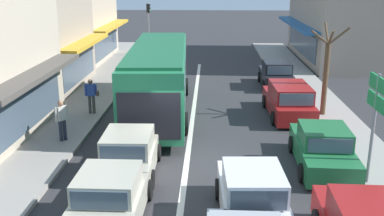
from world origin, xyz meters
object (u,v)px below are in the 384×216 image
(street_tree_right, at_px, (326,73))
(pedestrian_with_handbag_near, at_px, (91,94))
(parked_sedan_kerb_second, at_px, (323,149))
(directional_road_sign, at_px, (376,103))
(hatchback_queue_far_back, at_px, (252,196))
(sedan_behind_bus_near, at_px, (110,199))
(pedestrian_browsing_midblock, at_px, (62,118))
(city_bus, at_px, (159,75))
(parked_hatchback_kerb_rear, at_px, (276,75))
(traffic_light_downstreet, at_px, (149,21))
(hatchback_queue_gap_filler, at_px, (129,154))
(parked_wagon_kerb_third, at_px, (289,101))

(street_tree_right, distance_m, pedestrian_with_handbag_near, 10.85)
(parked_sedan_kerb_second, distance_m, directional_road_sign, 2.69)
(hatchback_queue_far_back, distance_m, directional_road_sign, 4.86)
(sedan_behind_bus_near, height_order, street_tree_right, street_tree_right)
(street_tree_right, bearing_deg, sedan_behind_bus_near, -129.30)
(pedestrian_with_handbag_near, xyz_separation_m, pedestrian_browsing_midblock, (-0.22, -3.64, -0.00))
(city_bus, distance_m, parked_hatchback_kerb_rear, 8.52)
(pedestrian_with_handbag_near, bearing_deg, hatchback_queue_far_back, -53.65)
(parked_hatchback_kerb_rear, distance_m, pedestrian_browsing_midblock, 13.73)
(city_bus, relative_size, parked_sedan_kerb_second, 2.57)
(traffic_light_downstreet, bearing_deg, parked_hatchback_kerb_rear, -47.49)
(sedan_behind_bus_near, xyz_separation_m, traffic_light_downstreet, (-2.28, 25.08, 2.19))
(parked_sedan_kerb_second, height_order, parked_hatchback_kerb_rear, parked_hatchback_kerb_rear)
(parked_hatchback_kerb_rear, height_order, pedestrian_browsing_midblock, pedestrian_browsing_midblock)
(sedan_behind_bus_near, relative_size, pedestrian_with_handbag_near, 2.58)
(city_bus, relative_size, pedestrian_browsing_midblock, 6.73)
(sedan_behind_bus_near, relative_size, street_tree_right, 0.98)
(parked_hatchback_kerb_rear, distance_m, directional_road_sign, 13.18)
(hatchback_queue_far_back, bearing_deg, sedan_behind_bus_near, -175.97)
(sedan_behind_bus_near, relative_size, hatchback_queue_far_back, 1.12)
(sedan_behind_bus_near, relative_size, traffic_light_downstreet, 1.00)
(hatchback_queue_far_back, xyz_separation_m, parked_sedan_kerb_second, (2.73, 3.60, -0.05))
(hatchback_queue_gap_filler, xyz_separation_m, hatchback_queue_far_back, (3.78, -2.73, 0.00))
(city_bus, height_order, hatchback_queue_gap_filler, city_bus)
(hatchback_queue_gap_filler, bearing_deg, parked_hatchback_kerb_rear, 62.43)
(traffic_light_downstreet, xyz_separation_m, pedestrian_with_handbag_near, (-0.60, -15.75, -1.79))
(parked_wagon_kerb_third, bearing_deg, city_bus, 177.82)
(city_bus, xyz_separation_m, sedan_behind_bus_near, (-0.22, -9.87, -1.22))
(sedan_behind_bus_near, distance_m, pedestrian_browsing_midblock, 6.49)
(city_bus, height_order, traffic_light_downstreet, traffic_light_downstreet)
(parked_hatchback_kerb_rear, relative_size, traffic_light_downstreet, 0.88)
(directional_road_sign, distance_m, pedestrian_browsing_midblock, 11.31)
(street_tree_right, relative_size, pedestrian_with_handbag_near, 2.63)
(parked_hatchback_kerb_rear, distance_m, street_tree_right, 6.12)
(parked_sedan_kerb_second, relative_size, pedestrian_with_handbag_near, 2.62)
(traffic_light_downstreet, bearing_deg, parked_sedan_kerb_second, -67.46)
(parked_sedan_kerb_second, xyz_separation_m, parked_hatchback_kerb_rear, (-0.00, 11.61, 0.05))
(city_bus, xyz_separation_m, pedestrian_browsing_midblock, (-3.32, -4.18, -0.81))
(street_tree_right, bearing_deg, parked_sedan_kerb_second, -103.49)
(parked_hatchback_kerb_rear, bearing_deg, city_bus, -138.35)
(traffic_light_downstreet, height_order, pedestrian_with_handbag_near, traffic_light_downstreet)
(pedestrian_with_handbag_near, bearing_deg, parked_wagon_kerb_third, 1.88)
(hatchback_queue_gap_filler, xyz_separation_m, parked_sedan_kerb_second, (6.52, 0.87, -0.05))
(pedestrian_with_handbag_near, height_order, pedestrian_browsing_midblock, same)
(street_tree_right, bearing_deg, pedestrian_browsing_midblock, -160.11)
(parked_sedan_kerb_second, relative_size, traffic_light_downstreet, 1.02)
(street_tree_right, bearing_deg, traffic_light_downstreet, 123.51)
(parked_hatchback_kerb_rear, bearing_deg, pedestrian_with_handbag_near, -146.84)
(city_bus, distance_m, traffic_light_downstreet, 15.45)
(parked_wagon_kerb_third, xyz_separation_m, parked_hatchback_kerb_rear, (0.22, 5.84, -0.04))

